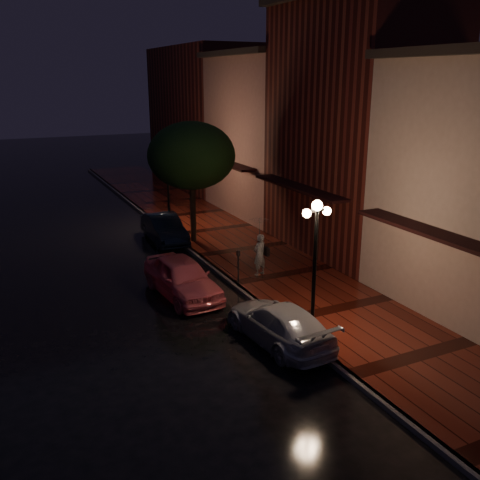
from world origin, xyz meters
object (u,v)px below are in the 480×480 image
street_tree (192,158)px  woman_with_umbrella (260,237)px  streetlamp_far (168,182)px  silver_car (279,323)px  streetlamp_near (315,260)px  navy_car (164,229)px  parking_meter (238,263)px  pink_car (182,277)px

street_tree → woman_with_umbrella: (0.70, -5.62, -2.50)m
streetlamp_far → silver_car: bearing=-94.4°
silver_car → streetlamp_far: bearing=-98.4°
streetlamp_near → navy_car: bearing=94.6°
silver_car → parking_meter: 4.79m
pink_car → navy_car: bearing=73.1°
woman_with_umbrella → street_tree: bearing=-101.2°
streetlamp_near → navy_car: size_ratio=1.05×
silver_car → parking_meter: bearing=-104.3°
street_tree → pink_car: bearing=-114.6°
street_tree → silver_car: 11.42m
streetlamp_near → street_tree: 11.12m
street_tree → silver_car: size_ratio=1.34×
silver_car → streetlamp_near: bearing=163.2°
streetlamp_far → pink_car: size_ratio=0.99×
streetlamp_near → pink_car: 5.86m
silver_car → street_tree: bearing=-101.0°
navy_car → parking_meter: parking_meter is taller
streetlamp_far → street_tree: street_tree is taller
street_tree → pink_car: (-2.76, -6.03, -3.50)m
pink_car → woman_with_umbrella: woman_with_umbrella is taller
woman_with_umbrella → streetlamp_far: bearing=-101.9°
street_tree → parking_meter: street_tree is taller
silver_car → woman_with_umbrella: woman_with_umbrella is taller
streetlamp_near → streetlamp_far: size_ratio=1.00×
pink_car → navy_car: size_ratio=1.06×
streetlamp_near → street_tree: bearing=88.7°
navy_car → silver_car: navy_car is taller
streetlamp_near → streetlamp_far: bearing=90.0°
navy_car → streetlamp_far: bearing=67.0°
streetlamp_near → street_tree: size_ratio=0.74×
streetlamp_near → woman_with_umbrella: (0.96, 5.37, -0.85)m
streetlamp_far → street_tree: (0.26, -3.01, 1.64)m
pink_car → woman_with_umbrella: bearing=2.4°
navy_car → parking_meter: 7.03m
street_tree → navy_car: street_tree is taller
streetlamp_far → woman_with_umbrella: size_ratio=1.78×
streetlamp_near → parking_meter: (-0.20, 4.94, -1.64)m
streetlamp_near → silver_car: streetlamp_near is taller
silver_car → parking_meter: parking_meter is taller
pink_car → woman_with_umbrella: (3.46, 0.40, 1.00)m
street_tree → parking_meter: (-0.46, -6.05, -3.28)m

